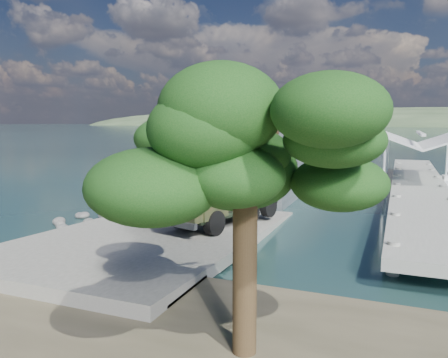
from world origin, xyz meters
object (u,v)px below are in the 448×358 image
Objects in this scene: soldier at (123,205)px; military_truck at (230,189)px; pier at (418,177)px; overhang_tree at (232,147)px; landing_craft at (274,172)px; sailboat_near at (448,182)px.

military_truck is at bearing 20.02° from soldier.
soldier is (-16.09, -18.39, -0.22)m from pier.
overhang_tree is at bearing -43.00° from soldier.
soldier is (-5.79, -1.94, -0.98)m from military_truck.
soldier is (-2.47, -23.21, 0.51)m from landing_craft.
pier is 8.62m from sailboat_near.
pier is 24.44m from soldier.
soldier is at bearing 135.53° from overhang_tree.
landing_craft is at bearing 103.61° from overhang_tree.
sailboat_near reaches higher than military_truck.
pier reaches higher than military_truck.
pier reaches higher than soldier.
landing_craft is 21.58m from military_truck.
landing_craft is at bearing -174.00° from sailboat_near.
sailboat_near reaches higher than pier.
overhang_tree reaches higher than pier.
landing_craft is (-13.62, 4.82, -0.73)m from pier.
overhang_tree is at bearing -77.10° from landing_craft.
soldier is 0.23× the size of overhang_tree.
sailboat_near is 38.11m from overhang_tree.
military_truck is (3.31, -21.27, 1.48)m from landing_craft.
overhang_tree reaches higher than military_truck.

